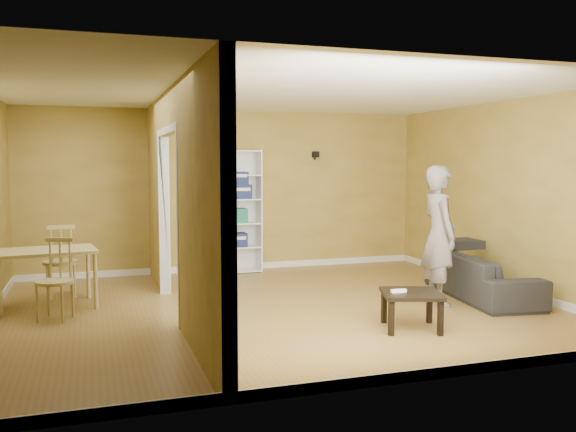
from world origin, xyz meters
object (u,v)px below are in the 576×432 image
object	(u,v)px
person	(439,223)
chair_near	(54,279)
coffee_table	(411,298)
sofa	(482,269)
bookshelf	(234,211)
chair_far	(60,260)
dining_table	(46,256)

from	to	relation	value
person	chair_near	distance (m)	4.58
coffee_table	chair_near	size ratio (longest dim) A/B	0.66
sofa	bookshelf	bearing A→B (deg)	50.28
sofa	bookshelf	world-z (taller)	bookshelf
sofa	chair_far	xyz separation A→B (m)	(-5.23, 1.77, 0.11)
sofa	person	distance (m)	0.99
sofa	bookshelf	distance (m)	3.96
sofa	chair_near	distance (m)	5.26
bookshelf	chair_near	size ratio (longest dim) A/B	2.15
sofa	dining_table	xyz separation A→B (m)	(-5.36, 1.18, 0.26)
bookshelf	coffee_table	size ratio (longest dim) A/B	3.28
dining_table	chair_far	distance (m)	0.63
bookshelf	dining_table	distance (m)	3.24
person	dining_table	size ratio (longest dim) A/B	1.78
person	dining_table	world-z (taller)	person
person	chair_far	distance (m)	4.91
coffee_table	chair_near	world-z (taller)	chair_near
sofa	dining_table	bearing A→B (deg)	85.58
sofa	coffee_table	world-z (taller)	sofa
dining_table	chair_far	xyz separation A→B (m)	(0.13, 0.60, -0.15)
bookshelf	chair_far	distance (m)	2.87
bookshelf	chair_far	bearing A→B (deg)	-156.66
sofa	dining_table	world-z (taller)	sofa
person	chair_near	xyz separation A→B (m)	(-4.50, 0.67, -0.56)
person	coffee_table	world-z (taller)	person
sofa	chair_far	world-z (taller)	chair_far
person	bookshelf	size ratio (longest dim) A/B	1.03
sofa	coffee_table	xyz separation A→B (m)	(-1.63, -1.06, -0.03)
dining_table	person	bearing A→B (deg)	-15.91
sofa	person	world-z (taller)	person
person	chair_near	bearing A→B (deg)	88.37
coffee_table	dining_table	bearing A→B (deg)	149.06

